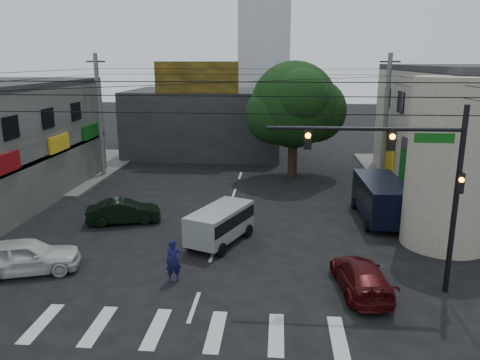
# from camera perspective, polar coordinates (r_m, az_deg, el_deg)

# --- Properties ---
(ground) EXTENTS (160.00, 160.00, 0.00)m
(ground) POSITION_cam_1_polar(r_m,az_deg,el_deg) (20.30, -4.09, -11.03)
(ground) COLOR black
(ground) RESTS_ON ground
(sidewalk_far_left) EXTENTS (16.00, 16.00, 0.15)m
(sidewalk_far_left) POSITION_cam_1_polar(r_m,az_deg,el_deg) (42.62, -24.75, 1.39)
(sidewalk_far_left) COLOR #514F4C
(sidewalk_far_left) RESTS_ON ground
(sidewalk_far_right) EXTENTS (16.00, 16.00, 0.15)m
(sidewalk_far_right) POSITION_cam_1_polar(r_m,az_deg,el_deg) (40.04, 26.77, 0.40)
(sidewalk_far_right) COLOR #514F4C
(sidewalk_far_right) RESTS_ON ground
(corner_column) EXTENTS (4.00, 4.00, 8.00)m
(corner_column) POSITION_cam_1_polar(r_m,az_deg,el_deg) (23.98, 24.34, 1.80)
(corner_column) COLOR gray
(corner_column) RESTS_ON ground
(building_far) EXTENTS (14.00, 10.00, 6.00)m
(building_far) POSITION_cam_1_polar(r_m,az_deg,el_deg) (45.00, -4.12, 7.10)
(building_far) COLOR #232326
(building_far) RESTS_ON ground
(billboard) EXTENTS (7.00, 0.30, 2.60)m
(billboard) POSITION_cam_1_polar(r_m,az_deg,el_deg) (39.83, -5.34, 12.34)
(billboard) COLOR olive
(billboard) RESTS_ON building_far
(street_tree) EXTENTS (6.40, 6.40, 8.70)m
(street_tree) POSITION_cam_1_polar(r_m,az_deg,el_deg) (35.26, 6.60, 9.06)
(street_tree) COLOR black
(street_tree) RESTS_ON ground
(traffic_gantry) EXTENTS (7.10, 0.35, 7.20)m
(traffic_gantry) POSITION_cam_1_polar(r_m,az_deg,el_deg) (18.19, 20.24, 1.20)
(traffic_gantry) COLOR black
(traffic_gantry) RESTS_ON ground
(utility_pole_far_left) EXTENTS (0.32, 0.32, 9.20)m
(utility_pole_far_left) POSITION_cam_1_polar(r_m,az_deg,el_deg) (36.88, -16.74, 7.42)
(utility_pole_far_left) COLOR #59595B
(utility_pole_far_left) RESTS_ON ground
(utility_pole_far_right) EXTENTS (0.32, 0.32, 9.20)m
(utility_pole_far_right) POSITION_cam_1_polar(r_m,az_deg,el_deg) (35.16, 17.33, 7.06)
(utility_pole_far_right) COLOR #59595B
(utility_pole_far_right) RESTS_ON ground
(dark_sedan) EXTENTS (3.50, 4.69, 1.30)m
(dark_sedan) POSITION_cam_1_polar(r_m,az_deg,el_deg) (26.45, -13.99, -3.76)
(dark_sedan) COLOR black
(dark_sedan) RESTS_ON ground
(white_compact) EXTENTS (4.42, 5.47, 1.50)m
(white_compact) POSITION_cam_1_polar(r_m,az_deg,el_deg) (21.77, -24.72, -8.42)
(white_compact) COLOR silver
(white_compact) RESTS_ON ground
(maroon_sedan) EXTENTS (2.64, 4.60, 1.23)m
(maroon_sedan) POSITION_cam_1_polar(r_m,az_deg,el_deg) (18.99, 14.53, -11.31)
(maroon_sedan) COLOR #3D080B
(maroon_sedan) RESTS_ON ground
(silver_minivan) EXTENTS (5.28, 4.57, 1.76)m
(silver_minivan) POSITION_cam_1_polar(r_m,az_deg,el_deg) (22.87, -2.44, -5.61)
(silver_minivan) COLOR #A6AAAE
(silver_minivan) RESTS_ON ground
(navy_van) EXTENTS (5.80, 2.46, 2.28)m
(navy_van) POSITION_cam_1_polar(r_m,az_deg,el_deg) (27.19, 16.78, -2.38)
(navy_van) COLOR black
(navy_van) RESTS_ON ground
(traffic_officer) EXTENTS (0.98, 0.93, 1.77)m
(traffic_officer) POSITION_cam_1_polar(r_m,az_deg,el_deg) (19.22, -8.09, -9.75)
(traffic_officer) COLOR #11133E
(traffic_officer) RESTS_ON ground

